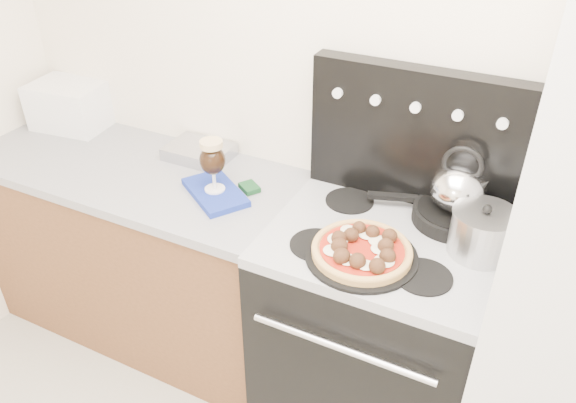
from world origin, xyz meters
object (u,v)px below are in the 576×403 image
Objects in this scene: skillet at (453,216)px; tea_kettle at (459,184)px; pizza_pan at (361,256)px; pizza at (362,249)px; base_cabinet at (147,254)px; oven_mitt at (215,192)px; stock_pot at (482,234)px; stove_body at (371,336)px; beer_glass at (213,165)px; toaster_oven at (70,105)px.

tea_kettle reaches higher than skillet.
pizza reaches higher than pizza_pan.
oven_mitt reaches higher than base_cabinet.
skillet is 0.18m from stock_pot.
stove_body is at bearing -170.02° from stock_pot.
base_cabinet is 7.07× the size of tea_kettle.
tea_kettle is at bearing 56.99° from pizza.
beer_glass is at bearing 0.00° from oven_mitt.
beer_glass is (0.44, -0.04, 0.60)m from base_cabinet.
pizza is (-0.03, -0.14, 0.51)m from stove_body.
skillet is (0.22, 0.33, 0.02)m from pizza_pan.
tea_kettle is (0.86, 0.20, 0.04)m from beer_glass.
beer_glass is at bearing -176.21° from stock_pot.
stock_pot is at bearing 3.79° from oven_mitt.
pizza_pan is at bearing -149.35° from stock_pot.
beer_glass is 0.98m from stock_pot.
base_cabinet is 1.65× the size of stove_body.
skillet is (0.86, 0.20, 0.03)m from oven_mitt.
toaster_oven is 1.16× the size of oven_mitt.
base_cabinet is 5.05× the size of oven_mitt.
toaster_oven is at bearing 166.53° from beer_glass.
beer_glass is at bearing -179.07° from stove_body.
pizza is (1.08, -0.17, 0.52)m from base_cabinet.
pizza_pan is at bearing -11.55° from beer_glass.
stove_body is 3.14× the size of skillet.
oven_mitt reaches higher than stove_body.
pizza reaches higher than skillet.
pizza_pan is 0.39m from stock_pot.
stock_pot is at bearing 3.79° from beer_glass.
oven_mitt is at bearing 0.00° from beer_glass.
stock_pot is at bearing -49.65° from skillet.
base_cabinet is at bearing -172.77° from skillet.
skillet reaches higher than oven_mitt.
stove_body is 0.82m from oven_mitt.
skillet reaches higher than base_cabinet.
base_cabinet is 7.22× the size of stock_pot.
base_cabinet is 1.11m from stove_body.
base_cabinet is 5.17× the size of skillet.
tea_kettle reaches higher than beer_glass.
stock_pot is (0.30, 0.05, 0.55)m from stove_body.
stock_pot is at bearing -11.82° from toaster_oven.
stove_body reaches higher than base_cabinet.
beer_glass is 0.88m from tea_kettle.
tea_kettle is (0.86, 0.20, 0.16)m from oven_mitt.
stove_body is 2.65× the size of toaster_oven.
skillet is (1.80, -0.03, -0.06)m from toaster_oven.
tea_kettle reaches higher than stock_pot.
beer_glass is at bearing 168.45° from pizza_pan.
pizza_pan is (1.08, -0.17, 0.50)m from base_cabinet.
base_cabinet is at bearing 175.30° from oven_mitt.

